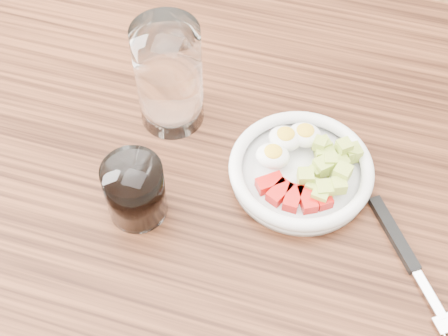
{
  "coord_description": "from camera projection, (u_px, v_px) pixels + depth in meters",
  "views": [
    {
      "loc": [
        0.12,
        -0.42,
        1.44
      ],
      "look_at": [
        -0.01,
        0.01,
        0.8
      ],
      "focal_mm": 50.0,
      "sensor_mm": 36.0,
      "label": 1
    }
  ],
  "objects": [
    {
      "name": "coffee_glass",
      "position": [
        135.0,
        191.0,
        0.75
      ],
      "size": [
        0.07,
        0.07,
        0.08
      ],
      "color": "white",
      "rests_on": "dining_table"
    },
    {
      "name": "water_glass",
      "position": [
        169.0,
        76.0,
        0.81
      ],
      "size": [
        0.09,
        0.09,
        0.16
      ],
      "primitive_type": "cylinder",
      "color": "white",
      "rests_on": "dining_table"
    },
    {
      "name": "fork",
      "position": [
        406.0,
        255.0,
        0.74
      ],
      "size": [
        0.14,
        0.19,
        0.01
      ],
      "color": "black",
      "rests_on": "dining_table"
    },
    {
      "name": "bowl",
      "position": [
        302.0,
        168.0,
        0.8
      ],
      "size": [
        0.19,
        0.19,
        0.05
      ],
      "color": "white",
      "rests_on": "dining_table"
    },
    {
      "name": "dining_table",
      "position": [
        229.0,
        229.0,
        0.88
      ],
      "size": [
        1.5,
        0.9,
        0.77
      ],
      "color": "brown",
      "rests_on": "ground"
    }
  ]
}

